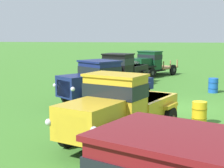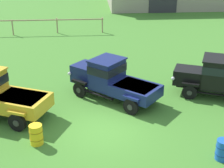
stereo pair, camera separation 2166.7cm
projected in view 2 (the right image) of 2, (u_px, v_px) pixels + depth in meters
The scene contains 6 objects.
ground_plane at pixel (104, 130), 15.83m from camera, with size 240.00×240.00×0.00m, color #3D7528.
paddock_fence at pixel (11, 23), 30.36m from camera, with size 16.56×0.57×1.39m.
vintage_truck_midrow_center at pixel (111, 79), 18.51m from camera, with size 5.05×4.66×2.19m.
vintage_truck_far_side at pixel (221, 77), 18.76m from camera, with size 5.42×3.58×2.18m.
oil_drum_beside_row at pixel (36, 135), 14.61m from camera, with size 0.59×0.59×0.91m.
oil_drum_near_fence at pixel (223, 150), 13.61m from camera, with size 0.60×0.60×0.87m.
Camera 2 is at (-0.65, -13.63, 8.31)m, focal length 55.00 mm.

